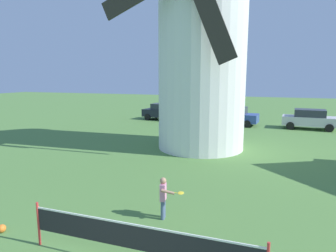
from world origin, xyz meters
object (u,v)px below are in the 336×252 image
Objects in this scene: parked_car_silver at (309,119)px; player_far at (164,196)px; windmill at (202,32)px; tennis_net at (137,238)px; stray_ball at (2,228)px; parked_car_black at (165,112)px; parked_car_blue at (231,115)px.

player_far is at bearing -107.67° from parked_car_silver.
windmill reaches higher than tennis_net.
tennis_net is 20.86m from parked_car_silver.
stray_ball is at bearing -104.30° from windmill.
stray_ball is (-2.82, -11.08, -6.38)m from windmill.
tennis_net is 1.22× the size of parked_car_black.
windmill is 12.51m from parked_car_silver.
player_far reaches higher than stray_ball.
tennis_net is (1.21, -11.21, -5.81)m from windmill.
tennis_net is 24.64× the size of stray_ball.
player_far is (-0.23, 2.29, 0.02)m from tennis_net.
parked_car_black is (-6.95, 21.03, 0.12)m from tennis_net.
parked_car_silver is at bearing -4.12° from parked_car_black.
tennis_net is at bearing -1.81° from stray_ball.
parked_car_silver is at bearing 53.22° from windmill.
parked_car_black reaches higher than player_far.
tennis_net is 4.32× the size of player_far.
parked_car_blue is at bearing -7.40° from parked_car_black.
windmill reaches higher than stray_ball.
parked_car_blue and parked_car_silver have the same top height.
parked_car_black is (-6.72, 18.74, 0.10)m from player_far.
parked_car_black is at bearing 172.60° from parked_car_blue.
parked_car_blue reaches higher than stray_ball.
stray_ball is 0.05× the size of parked_car_blue.
windmill is at bearing 96.31° from player_far.
windmill is 62.75× the size of stray_ball.
parked_car_silver is (6.07, -0.07, -0.00)m from parked_car_blue.
parked_car_black reaches higher than tennis_net.
tennis_net is at bearing -105.17° from parked_car_silver.
parked_car_silver reaches higher than tennis_net.
stray_ball is at bearing -115.39° from parked_car_silver.
parked_car_silver is (5.46, 20.13, 0.12)m from tennis_net.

